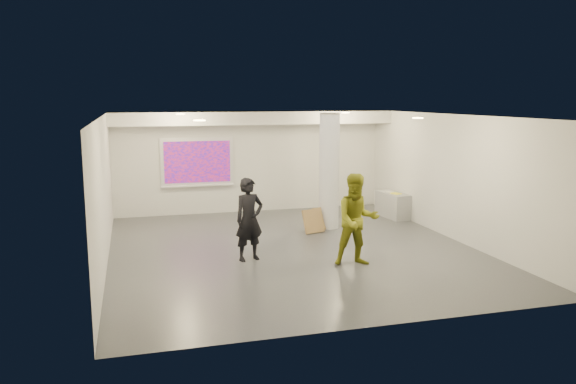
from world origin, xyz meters
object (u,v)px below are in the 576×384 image
object	(u,v)px
column	(329,171)
credenza	(393,205)
woman	(249,219)
man	(357,220)
projection_screen	(197,163)

from	to	relation	value
column	credenza	world-z (taller)	column
credenza	woman	xyz separation A→B (m)	(-4.83, -3.11, 0.52)
woman	man	bearing A→B (deg)	-40.97
credenza	woman	size ratio (longest dim) A/B	0.69
column	man	bearing A→B (deg)	-99.87
credenza	man	distance (m)	4.94
projection_screen	woman	xyz separation A→B (m)	(0.49, -5.01, -0.65)
credenza	man	world-z (taller)	man
column	woman	distance (m)	3.57
man	credenza	bearing A→B (deg)	63.12
credenza	projection_screen	bearing A→B (deg)	154.85
woman	man	distance (m)	2.24
projection_screen	woman	bearing A→B (deg)	-84.41
projection_screen	man	world-z (taller)	projection_screen
projection_screen	credenza	distance (m)	5.77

